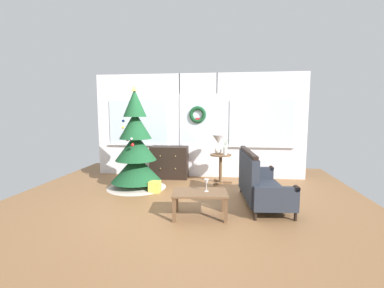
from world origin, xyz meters
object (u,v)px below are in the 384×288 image
object	(u,v)px
christmas_tree	(136,152)
dresser_cabinet	(169,162)
side_table	(221,163)
table_lamp	(218,142)
flower_vase	(225,150)
wine_glass	(207,182)
coffee_table	(200,195)
settee_sofa	(259,183)
gift_box	(155,187)

from	to	relation	value
christmas_tree	dresser_cabinet	xyz separation A→B (m)	(0.52, 0.92, -0.39)
side_table	table_lamp	xyz separation A→B (m)	(-0.06, 0.04, 0.48)
flower_vase	wine_glass	bearing A→B (deg)	-97.72
side_table	wine_glass	xyz separation A→B (m)	(-0.16, -2.01, 0.07)
side_table	flower_vase	size ratio (longest dim) A/B	1.90
side_table	coffee_table	bearing A→B (deg)	-97.35
flower_vase	wine_glass	size ratio (longest dim) A/B	1.79
table_lamp	flower_vase	size ratio (longest dim) A/B	1.26
table_lamp	settee_sofa	bearing A→B (deg)	-61.40
wine_glass	gift_box	size ratio (longest dim) A/B	0.87
wine_glass	gift_box	xyz separation A→B (m)	(-1.14, 1.14, -0.43)
table_lamp	coffee_table	world-z (taller)	table_lamp
dresser_cabinet	side_table	bearing A→B (deg)	-14.62
side_table	gift_box	world-z (taller)	side_table
table_lamp	gift_box	distance (m)	1.76
christmas_tree	gift_box	size ratio (longest dim) A/B	9.64
side_table	dresser_cabinet	bearing A→B (deg)	165.38
table_lamp	flower_vase	bearing A→B (deg)	-32.01
christmas_tree	table_lamp	xyz separation A→B (m)	(1.72, 0.64, 0.17)
coffee_table	wine_glass	distance (m)	0.23
flower_vase	gift_box	world-z (taller)	flower_vase
coffee_table	gift_box	world-z (taller)	coffee_table
dresser_cabinet	coffee_table	bearing A→B (deg)	-67.31
dresser_cabinet	side_table	size ratio (longest dim) A/B	1.38
side_table	christmas_tree	bearing A→B (deg)	-161.47
coffee_table	side_table	bearing A→B (deg)	82.65
settee_sofa	gift_box	bearing A→B (deg)	166.71
flower_vase	gift_box	xyz separation A→B (m)	(-1.40, -0.82, -0.67)
side_table	flower_vase	xyz separation A→B (m)	(0.10, -0.06, 0.31)
flower_vase	gift_box	size ratio (longest dim) A/B	1.56
dresser_cabinet	flower_vase	size ratio (longest dim) A/B	2.61
settee_sofa	gift_box	xyz separation A→B (m)	(-2.00, 0.47, -0.26)
wine_glass	settee_sofa	bearing A→B (deg)	37.56
flower_vase	coffee_table	size ratio (longest dim) A/B	0.39
christmas_tree	side_table	size ratio (longest dim) A/B	3.26
table_lamp	dresser_cabinet	bearing A→B (deg)	166.48
side_table	table_lamp	bearing A→B (deg)	146.31
christmas_tree	flower_vase	distance (m)	1.95
wine_glass	flower_vase	bearing A→B (deg)	82.28
christmas_tree	settee_sofa	bearing A→B (deg)	-16.96
side_table	gift_box	size ratio (longest dim) A/B	2.95
table_lamp	wine_glass	bearing A→B (deg)	-92.92
side_table	table_lamp	world-z (taller)	table_lamp
settee_sofa	wine_glass	bearing A→B (deg)	-142.44
christmas_tree	table_lamp	world-z (taller)	christmas_tree
dresser_cabinet	table_lamp	bearing A→B (deg)	-13.52
dresser_cabinet	side_table	world-z (taller)	dresser_cabinet
dresser_cabinet	wine_glass	xyz separation A→B (m)	(1.09, -2.34, 0.15)
coffee_table	flower_vase	bearing A→B (deg)	79.62
settee_sofa	wine_glass	distance (m)	1.10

